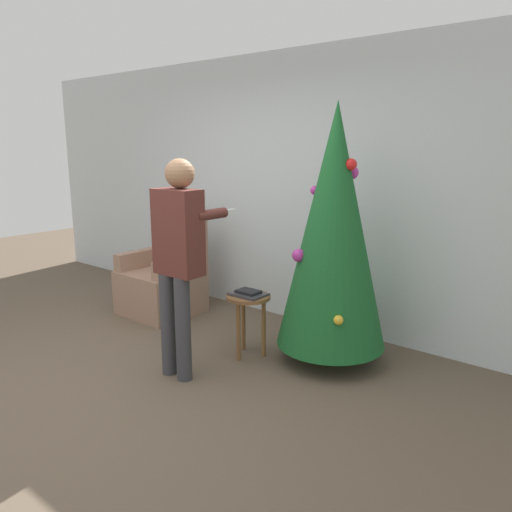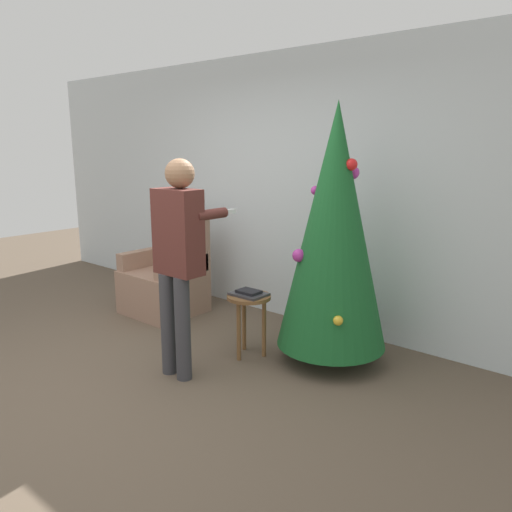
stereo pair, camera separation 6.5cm
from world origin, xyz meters
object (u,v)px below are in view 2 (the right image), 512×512
at_px(person_standing, 178,250).
at_px(side_stool, 249,307).
at_px(armchair, 167,280).
at_px(christmas_tree, 334,228).

relative_size(person_standing, side_stool, 3.11).
relative_size(armchair, person_standing, 0.62).
bearing_deg(person_standing, side_stool, 73.35).
xyz_separation_m(christmas_tree, side_stool, (-0.60, -0.36, -0.70)).
bearing_deg(person_standing, christmas_tree, 50.98).
bearing_deg(side_stool, person_standing, -106.65).
bearing_deg(side_stool, armchair, 167.63).
distance_m(armchair, side_stool, 1.51).
height_order(christmas_tree, person_standing, christmas_tree).
relative_size(christmas_tree, armchair, 2.02).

